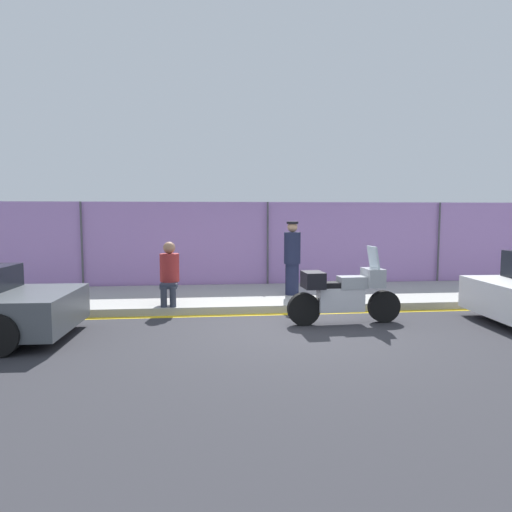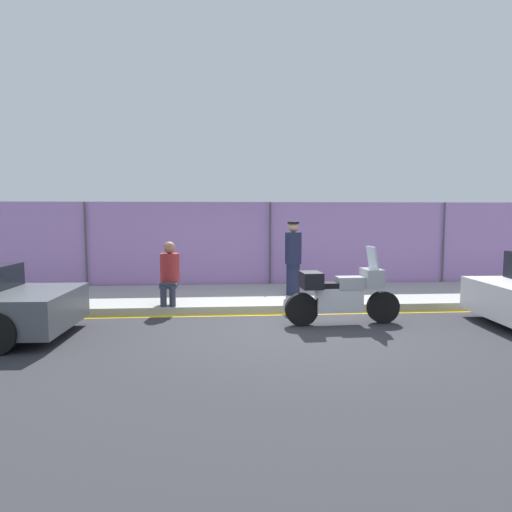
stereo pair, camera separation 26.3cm
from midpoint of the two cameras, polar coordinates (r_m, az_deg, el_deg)
ground_plane at (r=8.31m, az=4.39°, el=-9.01°), size 120.00×120.00×0.00m
sidewalk at (r=10.95m, az=1.78°, el=-5.07°), size 35.97×2.99×0.16m
curb_paint_stripe at (r=9.43m, az=3.10°, el=-7.25°), size 35.97×0.18×0.01m
storefront_fence at (r=12.38m, az=0.80°, el=1.28°), size 34.17×0.17×2.36m
motorcycle at (r=8.63m, az=10.03°, el=-4.57°), size 2.18×0.57×1.45m
officer_standing at (r=10.64m, az=3.84°, el=-0.19°), size 0.38×0.38×1.71m
person_seated_on_curb at (r=9.76m, az=-11.54°, el=-1.72°), size 0.41×0.68×1.31m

